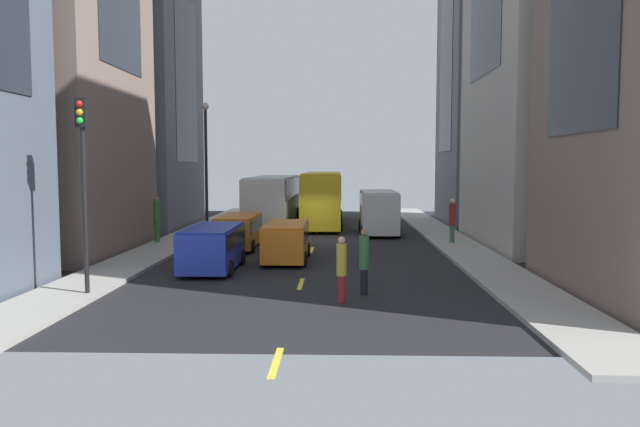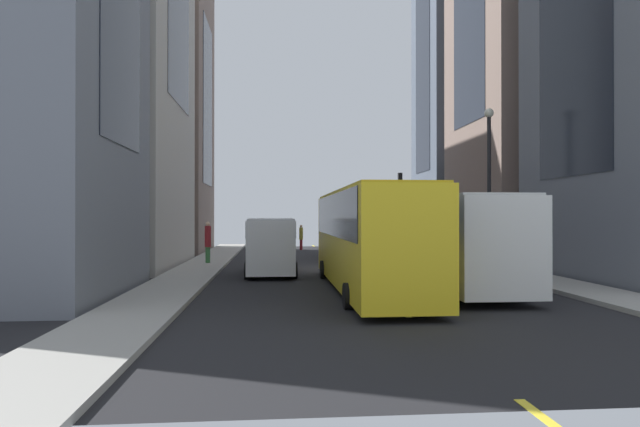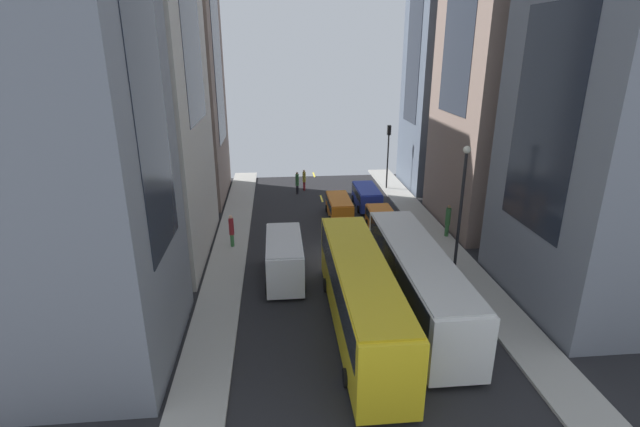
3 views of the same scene
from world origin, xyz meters
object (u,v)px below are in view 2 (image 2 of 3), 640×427
pedestrian_crossing_mid (293,236)px  traffic_light_near_corner (400,196)px  car_orange_1 (396,245)px  car_blue_2 (376,240)px  pedestrian_waiting_curb (208,241)px  delivery_van_white (271,242)px  city_bus_white (441,233)px  pedestrian_walking_far (301,236)px  streetcar_yellow (367,232)px  car_orange_0 (343,242)px  pedestrian_crossing_near (476,239)px

pedestrian_crossing_mid → traffic_light_near_corner: size_ratio=0.35×
pedestrian_crossing_mid → traffic_light_near_corner: 9.23m
car_orange_1 → traffic_light_near_corner: size_ratio=0.76×
car_blue_2 → pedestrian_waiting_curb: bearing=35.9°
delivery_van_white → pedestrian_crossing_mid: size_ratio=2.59×
city_bus_white → traffic_light_near_corner: (-3.51, -21.73, 2.31)m
pedestrian_walking_far → pedestrian_crossing_mid: 1.37m
streetcar_yellow → delivery_van_white: streetcar_yellow is taller
streetcar_yellow → car_orange_1: streetcar_yellow is taller
pedestrian_walking_far → car_orange_0: bearing=-10.9°
pedestrian_crossing_mid → pedestrian_walking_far: bearing=-117.4°
delivery_van_white → pedestrian_waiting_curb: size_ratio=2.43×
car_blue_2 → car_orange_0: bearing=41.3°
streetcar_yellow → delivery_van_white: size_ratio=2.31×
streetcar_yellow → pedestrian_waiting_curb: (6.93, -10.43, -0.76)m
car_blue_2 → delivery_van_white: bearing=60.0°
car_orange_1 → pedestrian_crossing_mid: pedestrian_crossing_mid is taller
car_orange_0 → car_blue_2: size_ratio=0.95×
city_bus_white → streetcar_yellow: (3.21, 1.50, 0.11)m
city_bus_white → pedestrian_crossing_mid: (5.12, -21.03, -0.88)m
car_blue_2 → pedestrian_crossing_near: size_ratio=1.95×
traffic_light_near_corner → car_orange_0: bearing=52.9°
car_orange_0 → pedestrian_crossing_near: (-7.10, 5.03, 0.44)m
delivery_van_white → pedestrian_crossing_mid: delivery_van_white is taller
delivery_van_white → pedestrian_waiting_curb: (3.45, -4.85, -0.15)m
car_blue_2 → streetcar_yellow: bearing=78.1°
city_bus_white → car_orange_1: size_ratio=2.71×
streetcar_yellow → car_orange_0: (-1.15, -15.85, -1.16)m
pedestrian_crossing_near → traffic_light_near_corner: size_ratio=0.39×
streetcar_yellow → pedestrian_crossing_mid: (1.90, -22.53, -1.00)m
city_bus_white → traffic_light_near_corner: traffic_light_near_corner is taller
pedestrian_waiting_curb → traffic_light_near_corner: size_ratio=0.37×
car_orange_1 → pedestrian_waiting_curb: pedestrian_waiting_curb is taller
city_bus_white → pedestrian_waiting_curb: 13.53m
pedestrian_waiting_curb → delivery_van_white: bearing=-121.6°
delivery_van_white → pedestrian_crossing_mid: bearing=-95.3°
city_bus_white → delivery_van_white: bearing=-31.4°
streetcar_yellow → car_blue_2: 18.63m
city_bus_white → pedestrian_walking_far: (4.40, -22.19, -0.93)m
delivery_van_white → pedestrian_walking_far: (-2.29, -18.10, -0.43)m
pedestrian_waiting_curb → traffic_light_near_corner: 18.94m
car_orange_1 → car_blue_2: bearing=-89.8°
city_bus_white → delivery_van_white: size_ratio=2.28×
pedestrian_walking_far → pedestrian_waiting_curb: bearing=-50.9°
city_bus_white → car_orange_1: (-0.63, -10.50, -1.03)m
pedestrian_waiting_curb → pedestrian_crossing_near: 15.18m
pedestrian_walking_far → pedestrian_crossing_mid: size_ratio=0.95×
city_bus_white → car_orange_1: city_bus_white is taller
pedestrian_walking_far → traffic_light_near_corner: 8.56m
delivery_van_white → car_orange_0: bearing=-114.2°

